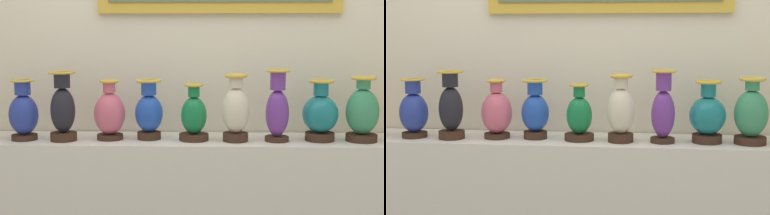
{
  "view_description": "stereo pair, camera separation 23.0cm",
  "coord_description": "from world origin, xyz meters",
  "views": [
    {
      "loc": [
        0.08,
        -2.84,
        1.58
      ],
      "look_at": [
        0.0,
        0.0,
        1.2
      ],
      "focal_mm": 50.7,
      "sensor_mm": 36.0,
      "label": 1
    },
    {
      "loc": [
        0.31,
        -2.82,
        1.58
      ],
      "look_at": [
        0.0,
        0.0,
        1.2
      ],
      "focal_mm": 50.7,
      "sensor_mm": 36.0,
      "label": 2
    }
  ],
  "objects": [
    {
      "name": "back_wall",
      "position": [
        0.0,
        0.26,
        1.48
      ],
      "size": [
        4.52,
        0.14,
        2.93
      ],
      "color": "beige",
      "rests_on": "ground_plane"
    },
    {
      "name": "vase_cobalt",
      "position": [
        -0.88,
        -0.05,
        1.17
      ],
      "size": [
        0.15,
        0.15,
        0.32
      ],
      "color": "#382319",
      "rests_on": "display_shelf"
    },
    {
      "name": "vase_onyx",
      "position": [
        -0.67,
        -0.07,
        1.19
      ],
      "size": [
        0.14,
        0.14,
        0.36
      ],
      "color": "#382319",
      "rests_on": "display_shelf"
    },
    {
      "name": "vase_rose",
      "position": [
        -0.43,
        -0.03,
        1.17
      ],
      "size": [
        0.16,
        0.16,
        0.32
      ],
      "color": "#382319",
      "rests_on": "display_shelf"
    },
    {
      "name": "vase_sapphire",
      "position": [
        -0.23,
        -0.02,
        1.17
      ],
      "size": [
        0.15,
        0.15,
        0.32
      ],
      "color": "#382319",
      "rests_on": "display_shelf"
    },
    {
      "name": "vase_emerald",
      "position": [
        0.01,
        -0.04,
        1.15
      ],
      "size": [
        0.16,
        0.16,
        0.3
      ],
      "color": "#382319",
      "rests_on": "display_shelf"
    },
    {
      "name": "vase_ivory",
      "position": [
        0.23,
        -0.06,
        1.19
      ],
      "size": [
        0.14,
        0.14,
        0.35
      ],
      "color": "#382319",
      "rests_on": "display_shelf"
    },
    {
      "name": "vase_violet",
      "position": [
        0.44,
        -0.05,
        1.2
      ],
      "size": [
        0.13,
        0.13,
        0.37
      ],
      "color": "#382319",
      "rests_on": "display_shelf"
    },
    {
      "name": "vase_teal",
      "position": [
        0.67,
        -0.03,
        1.17
      ],
      "size": [
        0.19,
        0.19,
        0.32
      ],
      "color": "#382319",
      "rests_on": "display_shelf"
    },
    {
      "name": "vase_jade",
      "position": [
        0.88,
        -0.04,
        1.18
      ],
      "size": [
        0.17,
        0.17,
        0.34
      ],
      "color": "#382319",
      "rests_on": "display_shelf"
    }
  ]
}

